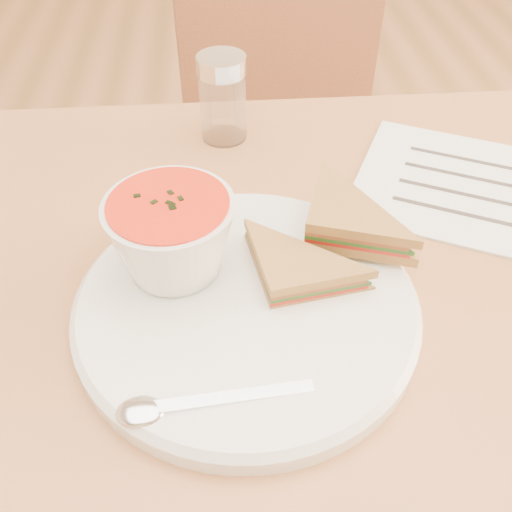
{
  "coord_description": "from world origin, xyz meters",
  "views": [
    {
      "loc": [
        -0.1,
        -0.36,
        1.14
      ],
      "look_at": [
        -0.07,
        -0.01,
        0.8
      ],
      "focal_mm": 40.0,
      "sensor_mm": 36.0,
      "label": 1
    }
  ],
  "objects_px": {
    "plate": "(246,307)",
    "dining_table": "(308,468)",
    "condiment_shaker": "(223,98)",
    "chair_far": "(302,177)",
    "soup_bowl": "(173,239)"
  },
  "relations": [
    {
      "from": "plate",
      "to": "dining_table",
      "type": "bearing_deg",
      "value": 19.83
    },
    {
      "from": "dining_table",
      "to": "condiment_shaker",
      "type": "xyz_separation_m",
      "value": [
        -0.09,
        0.26,
        0.43
      ]
    },
    {
      "from": "dining_table",
      "to": "chair_far",
      "type": "relative_size",
      "value": 1.08
    },
    {
      "from": "dining_table",
      "to": "chair_far",
      "type": "distance_m",
      "value": 0.57
    },
    {
      "from": "chair_far",
      "to": "plate",
      "type": "height_order",
      "value": "chair_far"
    },
    {
      "from": "chair_far",
      "to": "condiment_shaker",
      "type": "distance_m",
      "value": 0.48
    },
    {
      "from": "plate",
      "to": "soup_bowl",
      "type": "relative_size",
      "value": 2.68
    },
    {
      "from": "dining_table",
      "to": "plate",
      "type": "height_order",
      "value": "plate"
    },
    {
      "from": "soup_bowl",
      "to": "dining_table",
      "type": "bearing_deg",
      "value": -4.55
    },
    {
      "from": "plate",
      "to": "soup_bowl",
      "type": "height_order",
      "value": "soup_bowl"
    },
    {
      "from": "condiment_shaker",
      "to": "chair_far",
      "type": "bearing_deg",
      "value": 62.65
    },
    {
      "from": "dining_table",
      "to": "condiment_shaker",
      "type": "distance_m",
      "value": 0.51
    },
    {
      "from": "dining_table",
      "to": "plate",
      "type": "xyz_separation_m",
      "value": [
        -0.08,
        -0.03,
        0.38
      ]
    },
    {
      "from": "dining_table",
      "to": "condiment_shaker",
      "type": "height_order",
      "value": "condiment_shaker"
    },
    {
      "from": "plate",
      "to": "condiment_shaker",
      "type": "distance_m",
      "value": 0.3
    }
  ]
}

